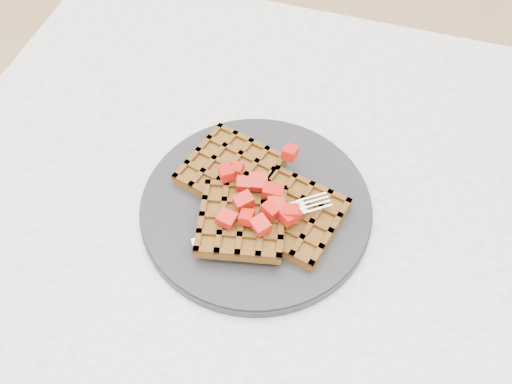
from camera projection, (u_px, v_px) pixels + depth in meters
The scene contains 5 objects.
table at pixel (368, 275), 0.79m from camera, with size 1.20×0.80×0.75m.
plate at pixel (256, 207), 0.71m from camera, with size 0.29×0.29×0.02m, color black.
waffles at pixel (255, 201), 0.69m from camera, with size 0.22×0.20×0.03m.
strawberry_pile at pixel (256, 185), 0.67m from camera, with size 0.15×0.15×0.02m, color #950200, non-canonical shape.
fork at pixel (272, 225), 0.68m from camera, with size 0.02×0.18×0.02m, color silver, non-canonical shape.
Camera 1 is at (-0.04, -0.40, 1.35)m, focal length 40.00 mm.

